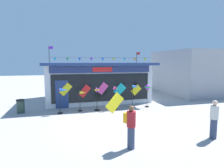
# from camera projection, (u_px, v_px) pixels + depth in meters

# --- Properties ---
(ground_plane) EXTENTS (80.00, 80.00, 0.00)m
(ground_plane) POSITION_uv_depth(u_px,v_px,m) (110.00, 121.00, 10.86)
(ground_plane) COLOR #9E9B99
(kite_shop_building) EXTENTS (8.59, 6.15, 4.57)m
(kite_shop_building) POSITION_uv_depth(u_px,v_px,m) (96.00, 81.00, 16.94)
(kite_shop_building) COLOR silver
(kite_shop_building) RESTS_ON ground_plane
(wind_spinner_far_left) EXTENTS (0.71, 0.33, 1.63)m
(wind_spinner_far_left) POSITION_uv_depth(u_px,v_px,m) (63.00, 95.00, 12.27)
(wind_spinner_far_left) COLOR black
(wind_spinner_far_left) RESTS_ON ground_plane
(wind_spinner_left) EXTENTS (0.60, 0.30, 1.36)m
(wind_spinner_left) POSITION_uv_depth(u_px,v_px,m) (82.00, 97.00, 12.91)
(wind_spinner_left) COLOR black
(wind_spinner_left) RESTS_ON ground_plane
(wind_spinner_center_left) EXTENTS (0.38, 0.38, 1.58)m
(wind_spinner_center_left) POSITION_uv_depth(u_px,v_px,m) (97.00, 99.00, 13.05)
(wind_spinner_center_left) COLOR black
(wind_spinner_center_left) RESTS_ON ground_plane
(wind_spinner_center_right) EXTENTS (0.36, 0.36, 1.64)m
(wind_spinner_center_right) POSITION_uv_depth(u_px,v_px,m) (115.00, 98.00, 13.28)
(wind_spinner_center_right) COLOR black
(wind_spinner_center_right) RESTS_ON ground_plane
(wind_spinner_right) EXTENTS (0.64, 0.36, 1.66)m
(wind_spinner_right) POSITION_uv_depth(u_px,v_px,m) (134.00, 92.00, 13.80)
(wind_spinner_right) COLOR black
(wind_spinner_right) RESTS_ON ground_plane
(wind_spinner_far_right) EXTENTS (0.36, 0.36, 1.64)m
(wind_spinner_far_right) POSITION_uv_depth(u_px,v_px,m) (147.00, 89.00, 14.02)
(wind_spinner_far_right) COLOR black
(wind_spinner_far_right) RESTS_ON ground_plane
(person_near_camera) EXTENTS (0.34, 0.34, 1.68)m
(person_near_camera) POSITION_uv_depth(u_px,v_px,m) (214.00, 119.00, 8.28)
(person_near_camera) COLOR #333D56
(person_near_camera) RESTS_ON ground_plane
(person_mid_plaza) EXTENTS (0.46, 0.46, 1.68)m
(person_mid_plaza) POSITION_uv_depth(u_px,v_px,m) (131.00, 126.00, 7.29)
(person_mid_plaza) COLOR #333D56
(person_mid_plaza) RESTS_ON ground_plane
(trash_bin) EXTENTS (0.52, 0.52, 0.88)m
(trash_bin) POSITION_uv_depth(u_px,v_px,m) (21.00, 106.00, 12.48)
(trash_bin) COLOR #2D4238
(trash_bin) RESTS_ON ground_plane
(display_kite_on_ground) EXTENTS (1.34, 0.32, 1.34)m
(display_kite_on_ground) POSITION_uv_depth(u_px,v_px,m) (115.00, 103.00, 12.47)
(display_kite_on_ground) COLOR yellow
(display_kite_on_ground) RESTS_ON ground_plane
(neighbour_building) EXTENTS (7.04, 7.37, 4.43)m
(neighbour_building) POSITION_uv_depth(u_px,v_px,m) (196.00, 72.00, 20.57)
(neighbour_building) COLOR #99999E
(neighbour_building) RESTS_ON ground_plane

